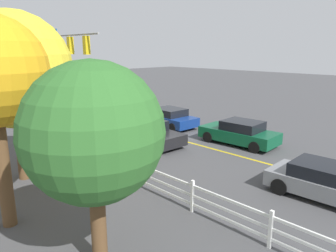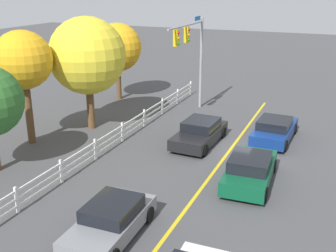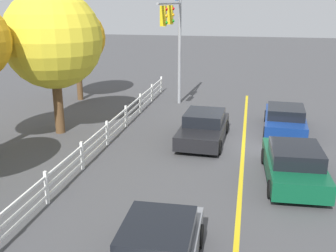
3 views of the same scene
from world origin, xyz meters
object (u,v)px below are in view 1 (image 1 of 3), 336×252
tree_0 (13,70)px  car_4 (168,117)px  tree_2 (93,133)px  car_0 (148,133)px  car_2 (239,133)px  car_3 (326,182)px

tree_0 → car_4: bearing=-77.6°
car_4 → tree_2: size_ratio=0.88×
car_0 → car_2: size_ratio=1.00×
car_4 → tree_0: tree_0 is taller
car_0 → car_4: car_0 is taller
car_2 → car_4: size_ratio=0.99×
tree_2 → car_2: bearing=-73.2°
car_2 → tree_2: size_ratio=0.87×
car_2 → tree_0: bearing=68.9°
car_0 → tree_0: size_ratio=0.66×
car_4 → car_3: bearing=165.2°
car_2 → car_3: (-6.20, 3.71, -0.04)m
car_4 → tree_2: (-9.66, 11.95, 2.88)m
car_3 → tree_2: (2.63, 8.12, 2.88)m
tree_2 → car_0: bearing=-47.5°
car_0 → car_3: (-10.03, -0.04, -0.02)m
car_3 → tree_0: bearing=-145.0°
car_3 → tree_0: (9.85, 7.30, 3.98)m
tree_2 → car_3: bearing=-107.9°
car_3 → car_0: bearing=178.7°
car_0 → car_3: 10.03m
car_3 → tree_2: size_ratio=0.81×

